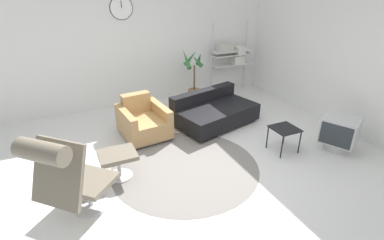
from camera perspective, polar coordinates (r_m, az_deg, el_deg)
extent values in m
plane|color=silver|center=(4.72, 1.22, -7.67)|extent=(12.00, 12.00, 0.00)
cube|color=silver|center=(6.69, -9.56, 14.89)|extent=(12.00, 0.06, 2.80)
cylinder|color=black|center=(6.48, -13.31, 20.07)|extent=(0.46, 0.01, 0.46)
cylinder|color=white|center=(6.47, -13.31, 20.06)|extent=(0.44, 0.02, 0.44)
cube|color=black|center=(6.45, -13.34, 20.63)|extent=(0.01, 0.01, 0.13)
cube|color=silver|center=(6.03, 28.25, 11.18)|extent=(0.06, 12.00, 2.80)
cylinder|color=slate|center=(4.57, -1.32, -8.85)|extent=(2.22, 2.22, 0.01)
cylinder|color=#BCBCC1|center=(4.08, -18.60, -15.09)|extent=(0.62, 0.62, 0.02)
cylinder|color=#BCBCC1|center=(3.98, -18.94, -13.22)|extent=(0.06, 0.06, 0.32)
cube|color=#6B6051|center=(3.86, -19.36, -10.88)|extent=(0.79, 0.79, 0.06)
cube|color=#6B6051|center=(3.44, -24.14, -9.27)|extent=(0.64, 0.64, 0.69)
cylinder|color=#6B6051|center=(3.20, -26.69, -5.43)|extent=(0.53, 0.53, 0.21)
cylinder|color=#BCBCC1|center=(4.49, -13.54, -10.27)|extent=(0.36, 0.36, 0.02)
cylinder|color=#BCBCC1|center=(4.40, -13.76, -8.51)|extent=(0.05, 0.05, 0.31)
cube|color=#6B6051|center=(4.30, -14.01, -6.46)|extent=(0.51, 0.43, 0.06)
cube|color=silver|center=(5.45, -8.97, -2.79)|extent=(0.68, 0.76, 0.06)
cube|color=#AD8451|center=(5.37, -9.09, -1.07)|extent=(0.59, 0.91, 0.30)
cube|color=#AD8451|center=(5.53, -10.66, 3.30)|extent=(0.53, 0.23, 0.34)
cube|color=#AD8451|center=(5.44, -6.08, 0.57)|extent=(0.20, 0.87, 0.49)
cube|color=#AD8451|center=(5.24, -12.36, -0.91)|extent=(0.20, 0.87, 0.49)
cube|color=black|center=(5.87, 4.43, -0.47)|extent=(1.53, 1.10, 0.05)
cube|color=black|center=(5.79, 4.49, 1.15)|extent=(1.71, 1.27, 0.31)
cube|color=black|center=(5.94, 2.19, 4.68)|extent=(1.54, 0.57, 0.23)
cube|color=black|center=(5.00, 17.28, -1.57)|extent=(0.40, 0.40, 0.02)
cylinder|color=black|center=(4.87, 16.73, -5.01)|extent=(0.02, 0.02, 0.40)
cylinder|color=black|center=(5.10, 19.82, -4.06)|extent=(0.02, 0.02, 0.40)
cylinder|color=black|center=(5.11, 14.15, -3.21)|extent=(0.02, 0.02, 0.40)
cylinder|color=black|center=(5.32, 17.20, -2.39)|extent=(0.02, 0.02, 0.40)
cylinder|color=#B7B7B7|center=(5.53, 25.85, -4.27)|extent=(0.38, 0.38, 0.15)
cube|color=#B7B7B7|center=(5.41, 26.41, -1.66)|extent=(0.70, 0.70, 0.42)
cube|color=#282D33|center=(5.18, 25.69, -2.69)|extent=(0.22, 0.43, 0.36)
cylinder|color=brown|center=(6.87, 0.43, 4.68)|extent=(0.28, 0.28, 0.30)
cylinder|color=#382819|center=(6.82, 0.43, 5.79)|extent=(0.25, 0.25, 0.02)
cylinder|color=brown|center=(6.73, 0.44, 8.10)|extent=(0.04, 0.04, 0.55)
cone|color=#2D6B33|center=(6.65, 1.38, 11.60)|extent=(0.15, 0.31, 0.34)
cone|color=#2D6B33|center=(6.74, -0.27, 11.72)|extent=(0.37, 0.16, 0.34)
cone|color=#2D6B33|center=(6.55, -1.09, 11.55)|extent=(0.12, 0.44, 0.39)
cone|color=#2D6B33|center=(6.54, 1.01, 11.15)|extent=(0.30, 0.15, 0.30)
cylinder|color=#BCBCC1|center=(7.27, 3.84, 11.43)|extent=(0.03, 0.03, 1.67)
cylinder|color=#BCBCC1|center=(7.75, 10.05, 11.98)|extent=(0.03, 0.03, 1.67)
cube|color=silver|center=(7.43, 7.47, 10.48)|extent=(0.99, 0.28, 0.02)
cube|color=silver|center=(7.38, 7.57, 12.23)|extent=(0.99, 0.28, 0.02)
cube|color=silver|center=(7.36, 7.61, 12.90)|extent=(0.99, 0.28, 0.02)
cube|color=beige|center=(7.49, 8.68, 11.36)|extent=(0.28, 0.24, 0.19)
cube|color=silver|center=(7.46, 9.05, 13.04)|extent=(0.21, 0.24, 0.17)
cube|color=#B7B2A8|center=(7.23, 6.28, 13.50)|extent=(0.36, 0.24, 0.16)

